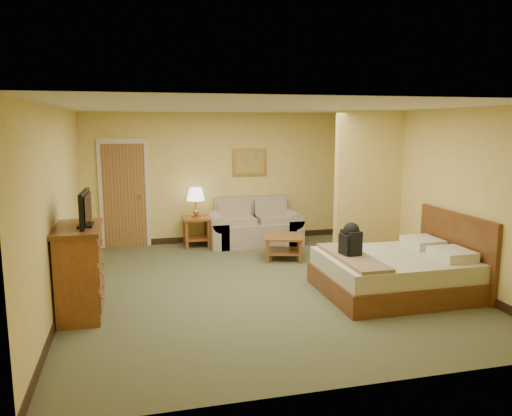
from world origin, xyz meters
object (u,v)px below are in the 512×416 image
object	(u,v)px
loveseat	(254,229)
coffee_table	(283,242)
dresser	(80,270)
bed	(399,272)

from	to	relation	value
loveseat	coffee_table	world-z (taller)	loveseat
dresser	coffee_table	bearing A→B (deg)	30.24
loveseat	coffee_table	xyz separation A→B (m)	(0.23, -1.23, 0.01)
loveseat	bed	world-z (taller)	bed
coffee_table	bed	bearing A→B (deg)	-63.42
bed	dresser	bearing A→B (deg)	176.95
loveseat	dresser	xyz separation A→B (m)	(-3.01, -3.11, 0.27)
loveseat	dresser	distance (m)	4.34
loveseat	bed	bearing A→B (deg)	-69.00
dresser	bed	bearing A→B (deg)	-3.05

